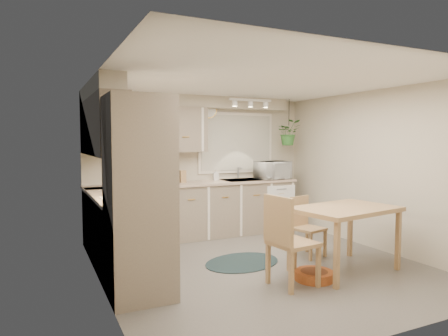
{
  "coord_description": "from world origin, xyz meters",
  "views": [
    {
      "loc": [
        -2.63,
        -4.44,
        1.65
      ],
      "look_at": [
        -0.27,
        0.55,
        1.26
      ],
      "focal_mm": 32.0,
      "sensor_mm": 36.0,
      "label": 1
    }
  ],
  "objects_px": {
    "chair_back": "(309,227)",
    "dining_table": "(344,239)",
    "pet_bed": "(314,276)",
    "microwave": "(273,168)",
    "chair_left": "(293,240)",
    "braided_rug": "(242,262)"
  },
  "relations": [
    {
      "from": "chair_back",
      "to": "dining_table",
      "type": "bearing_deg",
      "value": 77.39
    },
    {
      "from": "dining_table",
      "to": "pet_bed",
      "type": "distance_m",
      "value": 0.67
    },
    {
      "from": "chair_back",
      "to": "microwave",
      "type": "xyz_separation_m",
      "value": [
        0.41,
        1.62,
        0.72
      ]
    },
    {
      "from": "chair_back",
      "to": "pet_bed",
      "type": "bearing_deg",
      "value": 42.24
    },
    {
      "from": "pet_bed",
      "to": "microwave",
      "type": "relative_size",
      "value": 0.78
    },
    {
      "from": "dining_table",
      "to": "chair_left",
      "type": "relative_size",
      "value": 1.24
    },
    {
      "from": "chair_left",
      "to": "microwave",
      "type": "distance_m",
      "value": 2.85
    },
    {
      "from": "dining_table",
      "to": "chair_back",
      "type": "xyz_separation_m",
      "value": [
        -0.02,
        0.69,
        0.02
      ]
    },
    {
      "from": "chair_left",
      "to": "microwave",
      "type": "relative_size",
      "value": 1.77
    },
    {
      "from": "dining_table",
      "to": "microwave",
      "type": "xyz_separation_m",
      "value": [
        0.39,
        2.32,
        0.73
      ]
    },
    {
      "from": "chair_left",
      "to": "chair_back",
      "type": "relative_size",
      "value": 1.23
    },
    {
      "from": "chair_back",
      "to": "microwave",
      "type": "relative_size",
      "value": 1.43
    },
    {
      "from": "dining_table",
      "to": "microwave",
      "type": "relative_size",
      "value": 2.19
    },
    {
      "from": "chair_left",
      "to": "dining_table",
      "type": "bearing_deg",
      "value": 93.47
    },
    {
      "from": "microwave",
      "to": "chair_left",
      "type": "bearing_deg",
      "value": -125.14
    },
    {
      "from": "braided_rug",
      "to": "dining_table",
      "type": "bearing_deg",
      "value": -39.47
    },
    {
      "from": "braided_rug",
      "to": "microwave",
      "type": "height_order",
      "value": "microwave"
    },
    {
      "from": "chair_left",
      "to": "braided_rug",
      "type": "height_order",
      "value": "chair_left"
    },
    {
      "from": "chair_left",
      "to": "pet_bed",
      "type": "distance_m",
      "value": 0.57
    },
    {
      "from": "chair_back",
      "to": "microwave",
      "type": "bearing_deg",
      "value": -118.49
    },
    {
      "from": "braided_rug",
      "to": "pet_bed",
      "type": "bearing_deg",
      "value": -64.67
    },
    {
      "from": "chair_left",
      "to": "chair_back",
      "type": "height_order",
      "value": "chair_left"
    }
  ]
}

